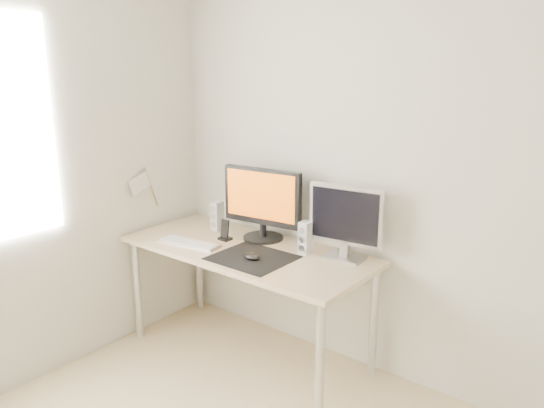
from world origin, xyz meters
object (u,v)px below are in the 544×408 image
Objects in this scene: desk at (247,260)px; speaker_right at (305,238)px; speaker_left at (217,216)px; phone_dock at (225,234)px; main_monitor at (262,201)px; mouse at (252,256)px; keyboard at (189,243)px; second_monitor at (346,219)px.

speaker_right is (0.34, 0.15, 0.18)m from desk.
phone_dock is at bearing -33.42° from speaker_left.
main_monitor is at bearing 99.39° from desk.
speaker_right is 1.45× the size of phone_dock.
desk is (-0.16, 0.14, -0.10)m from mouse.
mouse is at bearing -41.36° from desk.
phone_dock is at bearing 58.49° from keyboard.
main_monitor is 1.22× the size of second_monitor.
speaker_left is at bearing -174.43° from main_monitor.
main_monitor is 0.53m from keyboard.
main_monitor is at bearing 50.11° from keyboard.
phone_dock is (-0.37, 0.17, 0.02)m from mouse.
phone_dock is (-0.78, -0.19, -0.20)m from second_monitor.
keyboard is at bearing -121.51° from phone_dock.
mouse is at bearing -27.77° from speaker_left.
desk is 0.69m from second_monitor.
main_monitor reaches higher than mouse.
second_monitor is 0.98m from speaker_left.
desk is at bearing 138.64° from mouse.
main_monitor is 0.60m from second_monitor.
second_monitor is (0.41, 0.36, 0.22)m from mouse.
main_monitor is 1.27× the size of keyboard.
mouse is 0.41m from phone_dock.
phone_dock is (-0.55, -0.12, -0.06)m from speaker_right.
phone_dock reaches higher than keyboard.
speaker_left reaches higher than keyboard.
main_monitor is 2.79× the size of speaker_left.
phone_dock is (-0.18, -0.16, -0.21)m from main_monitor.
mouse is 0.64m from speaker_left.
main_monitor reaches higher than second_monitor.
second_monitor is (0.57, 0.22, 0.32)m from desk.
speaker_right reaches higher than keyboard.
second_monitor reaches higher than speaker_left.
second_monitor is 1.01m from keyboard.
desk is 8.10× the size of speaker_left.
main_monitor reaches higher than keyboard.
second_monitor is at bearing 16.81° from speaker_right.
speaker_left is 0.46× the size of keyboard.
desk is 3.70× the size of keyboard.
speaker_right is 0.75m from keyboard.
speaker_left is at bearing 179.31° from speaker_right.
keyboard is (-0.90, -0.39, -0.23)m from second_monitor.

